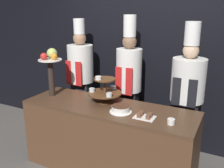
# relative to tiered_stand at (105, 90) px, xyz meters

# --- Properties ---
(wall_back) EXTENTS (10.00, 0.06, 2.80)m
(wall_back) POSITION_rel_tiered_stand_xyz_m (0.11, 0.89, 0.38)
(wall_back) COLOR black
(wall_back) RESTS_ON ground_plane
(buffet_counter) EXTENTS (2.09, 0.68, 0.87)m
(buffet_counter) POSITION_rel_tiered_stand_xyz_m (0.11, -0.11, -0.59)
(buffet_counter) COLOR brown
(buffet_counter) RESTS_ON ground_plane
(tiered_stand) EXTENTS (0.42, 0.42, 0.34)m
(tiered_stand) POSITION_rel_tiered_stand_xyz_m (0.00, 0.00, 0.00)
(tiered_stand) COLOR brown
(tiered_stand) RESTS_ON buffet_counter
(fruit_pedestal) EXTENTS (0.30, 0.30, 0.62)m
(fruit_pedestal) POSITION_rel_tiered_stand_xyz_m (-0.75, -0.08, 0.27)
(fruit_pedestal) COLOR #2D231E
(fruit_pedestal) RESTS_ON buffet_counter
(cake_round) EXTENTS (0.25, 0.25, 0.08)m
(cake_round) POSITION_rel_tiered_stand_xyz_m (0.31, -0.19, -0.12)
(cake_round) COLOR white
(cake_round) RESTS_ON buffet_counter
(cup_white) EXTENTS (0.08, 0.08, 0.06)m
(cup_white) POSITION_rel_tiered_stand_xyz_m (0.89, -0.24, -0.13)
(cup_white) COLOR white
(cup_white) RESTS_ON buffet_counter
(cake_square_tray) EXTENTS (0.22, 0.17, 0.05)m
(cake_square_tray) POSITION_rel_tiered_stand_xyz_m (0.60, -0.21, -0.14)
(cake_square_tray) COLOR white
(cake_square_tray) RESTS_ON buffet_counter
(chef_left) EXTENTS (0.38, 0.38, 1.85)m
(chef_left) POSITION_rel_tiered_stand_xyz_m (-0.69, 0.51, -0.01)
(chef_left) COLOR #28282D
(chef_left) RESTS_ON ground_plane
(chef_center_left) EXTENTS (0.35, 0.35, 1.91)m
(chef_center_left) POSITION_rel_tiered_stand_xyz_m (0.10, 0.51, 0.01)
(chef_center_left) COLOR black
(chef_center_left) RESTS_ON ground_plane
(chef_center_right) EXTENTS (0.41, 0.41, 1.84)m
(chef_center_right) POSITION_rel_tiered_stand_xyz_m (0.89, 0.51, -0.04)
(chef_center_right) COLOR black
(chef_center_right) RESTS_ON ground_plane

